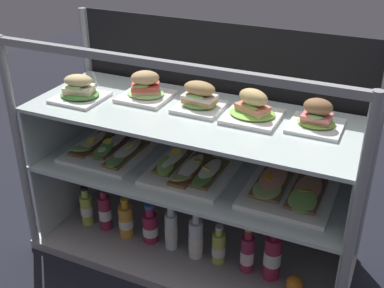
# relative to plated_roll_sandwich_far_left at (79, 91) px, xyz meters

# --- Properties ---
(ground_plane) EXTENTS (6.00, 6.00, 0.02)m
(ground_plane) POSITION_rel_plated_roll_sandwich_far_left_xyz_m (0.49, 0.06, -0.75)
(ground_plane) COLOR black
(ground_plane) RESTS_ON ground
(case_base_deck) EXTENTS (1.39, 0.56, 0.04)m
(case_base_deck) POSITION_rel_plated_roll_sandwich_far_left_xyz_m (0.49, 0.06, -0.72)
(case_base_deck) COLOR #A29C9E
(case_base_deck) RESTS_ON ground
(case_frame) EXTENTS (1.39, 0.56, 1.00)m
(case_frame) POSITION_rel_plated_roll_sandwich_far_left_xyz_m (0.49, 0.22, -0.20)
(case_frame) COLOR gray
(case_frame) RESTS_ON ground
(riser_lower_tier) EXTENTS (1.32, 0.49, 0.37)m
(riser_lower_tier) POSITION_rel_plated_roll_sandwich_far_left_xyz_m (0.49, 0.06, -0.51)
(riser_lower_tier) COLOR silver
(riser_lower_tier) RESTS_ON case_base_deck
(shelf_lower_glass) EXTENTS (1.34, 0.51, 0.02)m
(shelf_lower_glass) POSITION_rel_plated_roll_sandwich_far_left_xyz_m (0.49, 0.06, -0.32)
(shelf_lower_glass) COLOR silver
(shelf_lower_glass) RESTS_ON riser_lower_tier
(riser_upper_tier) EXTENTS (1.32, 0.49, 0.26)m
(riser_upper_tier) POSITION_rel_plated_roll_sandwich_far_left_xyz_m (0.49, 0.06, -0.18)
(riser_upper_tier) COLOR silver
(riser_upper_tier) RESTS_ON shelf_lower_glass
(shelf_upper_glass) EXTENTS (1.34, 0.51, 0.02)m
(shelf_upper_glass) POSITION_rel_plated_roll_sandwich_far_left_xyz_m (0.49, 0.06, -0.05)
(shelf_upper_glass) COLOR silver
(shelf_upper_glass) RESTS_ON riser_upper_tier
(plated_roll_sandwich_far_left) EXTENTS (0.20, 0.20, 0.11)m
(plated_roll_sandwich_far_left) POSITION_rel_plated_roll_sandwich_far_left_xyz_m (0.00, 0.00, 0.00)
(plated_roll_sandwich_far_left) COLOR white
(plated_roll_sandwich_far_left) RESTS_ON shelf_upper_glass
(plated_roll_sandwich_mid_right) EXTENTS (0.20, 0.20, 0.12)m
(plated_roll_sandwich_mid_right) POSITION_rel_plated_roll_sandwich_far_left_xyz_m (0.25, 0.12, 0.01)
(plated_roll_sandwich_mid_right) COLOR white
(plated_roll_sandwich_mid_right) RESTS_ON shelf_upper_glass
(plated_roll_sandwich_left_of_center) EXTENTS (0.18, 0.18, 0.12)m
(plated_roll_sandwich_left_of_center) POSITION_rel_plated_roll_sandwich_far_left_xyz_m (0.50, 0.11, 0.01)
(plated_roll_sandwich_left_of_center) COLOR white
(plated_roll_sandwich_left_of_center) RESTS_ON shelf_upper_glass
(plated_roll_sandwich_near_left_corner) EXTENTS (0.21, 0.21, 0.12)m
(plated_roll_sandwich_near_left_corner) POSITION_rel_plated_roll_sandwich_far_left_xyz_m (0.72, 0.11, 0.00)
(plated_roll_sandwich_near_left_corner) COLOR white
(plated_roll_sandwich_near_left_corner) RESTS_ON shelf_upper_glass
(plated_roll_sandwich_near_right_corner) EXTENTS (0.19, 0.19, 0.11)m
(plated_roll_sandwich_near_right_corner) POSITION_rel_plated_roll_sandwich_far_left_xyz_m (0.96, 0.13, 0.00)
(plated_roll_sandwich_near_right_corner) COLOR white
(plated_roll_sandwich_near_right_corner) RESTS_ON shelf_upper_glass
(open_sandwich_tray_right_of_center) EXTENTS (0.34, 0.37, 0.06)m
(open_sandwich_tray_right_of_center) POSITION_rel_plated_roll_sandwich_far_left_xyz_m (0.08, 0.08, -0.29)
(open_sandwich_tray_right_of_center) COLOR white
(open_sandwich_tray_right_of_center) RESTS_ON shelf_lower_glass
(open_sandwich_tray_left_of_center) EXTENTS (0.34, 0.37, 0.06)m
(open_sandwich_tray_left_of_center) POSITION_rel_plated_roll_sandwich_far_left_xyz_m (0.48, 0.06, -0.29)
(open_sandwich_tray_left_of_center) COLOR white
(open_sandwich_tray_left_of_center) RESTS_ON shelf_lower_glass
(open_sandwich_tray_mid_left) EXTENTS (0.34, 0.37, 0.06)m
(open_sandwich_tray_mid_left) POSITION_rel_plated_roll_sandwich_far_left_xyz_m (0.90, 0.08, -0.29)
(open_sandwich_tray_mid_left) COLOR white
(open_sandwich_tray_mid_left) RESTS_ON shelf_lower_glass
(juice_bottle_front_middle) EXTENTS (0.06, 0.06, 0.21)m
(juice_bottle_front_middle) POSITION_rel_plated_roll_sandwich_far_left_xyz_m (-0.05, 0.01, -0.61)
(juice_bottle_front_middle) COLOR #B8CA49
(juice_bottle_front_middle) RESTS_ON case_base_deck
(juice_bottle_front_left_end) EXTENTS (0.06, 0.06, 0.22)m
(juice_bottle_front_left_end) POSITION_rel_plated_roll_sandwich_far_left_xyz_m (0.06, 0.02, -0.61)
(juice_bottle_front_left_end) COLOR maroon
(juice_bottle_front_left_end) RESTS_ON case_base_deck
(juice_bottle_front_right_end) EXTENTS (0.07, 0.07, 0.20)m
(juice_bottle_front_right_end) POSITION_rel_plated_roll_sandwich_far_left_xyz_m (0.18, 0.01, -0.62)
(juice_bottle_front_right_end) COLOR gold
(juice_bottle_front_right_end) RESTS_ON case_base_deck
(juice_bottle_near_post) EXTENTS (0.07, 0.07, 0.20)m
(juice_bottle_near_post) POSITION_rel_plated_roll_sandwich_far_left_xyz_m (0.30, 0.02, -0.62)
(juice_bottle_near_post) COLOR #A22040
(juice_bottle_near_post) RESTS_ON case_base_deck
(juice_bottle_front_second) EXTENTS (0.06, 0.06, 0.24)m
(juice_bottle_front_second) POSITION_rel_plated_roll_sandwich_far_left_xyz_m (0.41, 0.02, -0.60)
(juice_bottle_front_second) COLOR white
(juice_bottle_front_second) RESTS_ON case_base_deck
(juice_bottle_tucked_behind) EXTENTS (0.06, 0.06, 0.24)m
(juice_bottle_tucked_behind) POSITION_rel_plated_roll_sandwich_far_left_xyz_m (0.53, 0.01, -0.61)
(juice_bottle_tucked_behind) COLOR white
(juice_bottle_tucked_behind) RESTS_ON case_base_deck
(juice_bottle_back_left) EXTENTS (0.06, 0.06, 0.19)m
(juice_bottle_back_left) POSITION_rel_plated_roll_sandwich_far_left_xyz_m (0.64, 0.02, -0.62)
(juice_bottle_back_left) COLOR #BCCB53
(juice_bottle_back_left) RESTS_ON case_base_deck
(juice_bottle_front_fourth) EXTENTS (0.06, 0.06, 0.23)m
(juice_bottle_front_fourth) POSITION_rel_plated_roll_sandwich_far_left_xyz_m (0.76, 0.02, -0.61)
(juice_bottle_front_fourth) COLOR #9A2747
(juice_bottle_front_fourth) RESTS_ON case_base_deck
(juice_bottle_back_center) EXTENTS (0.07, 0.07, 0.24)m
(juice_bottle_back_center) POSITION_rel_plated_roll_sandwich_far_left_xyz_m (0.87, 0.02, -0.59)
(juice_bottle_back_center) COLOR #A02540
(juice_bottle_back_center) RESTS_ON case_base_deck
(orange_fruit_beside_bottles) EXTENTS (0.07, 0.07, 0.07)m
(orange_fruit_beside_bottles) POSITION_rel_plated_roll_sandwich_far_left_xyz_m (0.98, -0.02, -0.66)
(orange_fruit_beside_bottles) COLOR orange
(orange_fruit_beside_bottles) RESTS_ON case_base_deck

